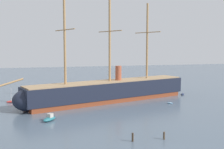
{
  "coord_description": "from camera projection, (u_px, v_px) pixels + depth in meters",
  "views": [
    {
      "loc": [
        -20.92,
        -41.2,
        17.93
      ],
      "look_at": [
        -0.4,
        35.13,
        9.9
      ],
      "focal_mm": 46.41,
      "sensor_mm": 36.0,
      "label": 1
    }
  ],
  "objects": [
    {
      "name": "tall_ship",
      "position": [
        110.0,
        91.0,
        92.38
      ],
      "size": [
        64.56,
        25.81,
        32.05
      ],
      "color": "brown",
      "rests_on": "ground"
    },
    {
      "name": "motorboat_mid_left",
      "position": [
        49.0,
        118.0,
        68.57
      ],
      "size": [
        3.99,
        4.3,
        1.75
      ],
      "color": "#236670",
      "rests_on": "ground"
    },
    {
      "name": "dinghy_alongside_stern",
      "position": [
        170.0,
        103.0,
        88.83
      ],
      "size": [
        1.85,
        1.79,
        0.42
      ],
      "color": "#7FB2D6",
      "rests_on": "ground"
    },
    {
      "name": "sailboat_far_left",
      "position": [
        12.0,
        101.0,
        90.65
      ],
      "size": [
        3.69,
        2.13,
        4.6
      ],
      "color": "#B22D28",
      "rests_on": "ground"
    },
    {
      "name": "dinghy_far_right",
      "position": [
        183.0,
        94.0,
        104.6
      ],
      "size": [
        2.28,
        2.46,
        0.55
      ],
      "color": "#1E284C",
      "rests_on": "ground"
    },
    {
      "name": "motorboat_distant_centre",
      "position": [
        97.0,
        91.0,
        109.04
      ],
      "size": [
        4.37,
        4.7,
        1.91
      ],
      "color": "gold",
      "rests_on": "ground"
    },
    {
      "name": "mooring_piling_nearest",
      "position": [
        133.0,
        137.0,
        53.93
      ],
      "size": [
        0.37,
        0.37,
        1.66
      ],
      "primitive_type": "cylinder",
      "color": "#382B1E",
      "rests_on": "ground"
    },
    {
      "name": "mooring_piling_left_pair",
      "position": [
        164.0,
        136.0,
        55.17
      ],
      "size": [
        0.38,
        0.38,
        1.46
      ],
      "primitive_type": "cylinder",
      "color": "#4C3D2D",
      "rests_on": "ground"
    },
    {
      "name": "seagull_in_flight",
      "position": [
        146.0,
        76.0,
        80.15
      ],
      "size": [
        1.02,
        0.85,
        0.13
      ],
      "color": "silver"
    }
  ]
}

